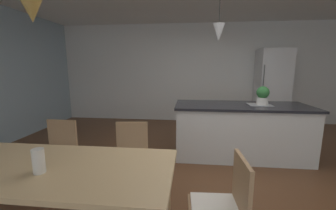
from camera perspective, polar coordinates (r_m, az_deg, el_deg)
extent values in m
cube|color=brown|center=(3.11, 13.46, -19.53)|extent=(10.00, 8.40, 0.04)
cube|color=white|center=(5.95, 10.05, 8.51)|extent=(10.00, 0.12, 2.70)
cube|color=tan|center=(1.98, -30.71, -14.56)|extent=(2.04, 0.84, 0.04)
cylinder|color=tan|center=(2.11, -0.14, -22.67)|extent=(0.06, 0.06, 0.73)
cube|color=#A87F56|center=(2.89, -28.74, -13.00)|extent=(0.41, 0.41, 0.04)
cube|color=white|center=(2.88, -28.80, -12.36)|extent=(0.37, 0.37, 0.03)
cube|color=#A87F56|center=(2.95, -27.04, -7.64)|extent=(0.38, 0.04, 0.42)
cylinder|color=#A87F56|center=(2.77, -27.53, -19.09)|extent=(0.04, 0.04, 0.41)
cylinder|color=#A87F56|center=(2.97, -33.15, -17.61)|extent=(0.04, 0.04, 0.41)
cylinder|color=#A87F56|center=(3.02, -23.67, -16.29)|extent=(0.04, 0.04, 0.41)
cylinder|color=#A87F56|center=(3.20, -29.05, -15.19)|extent=(0.04, 0.04, 0.41)
cube|color=#A87F56|center=(2.51, -10.52, -15.45)|extent=(0.43, 0.43, 0.04)
cube|color=white|center=(2.49, -10.55, -14.73)|extent=(0.39, 0.39, 0.03)
cube|color=#A87F56|center=(2.58, -9.86, -9.13)|extent=(0.38, 0.06, 0.42)
cylinder|color=#A87F56|center=(2.44, -7.00, -22.15)|extent=(0.04, 0.04, 0.41)
cylinder|color=#A87F56|center=(2.51, -15.29, -21.48)|extent=(0.04, 0.04, 0.41)
cylinder|color=#A87F56|center=(2.73, -5.91, -18.36)|extent=(0.04, 0.04, 0.41)
cylinder|color=#A87F56|center=(2.79, -13.20, -17.91)|extent=(0.04, 0.04, 0.41)
cube|color=white|center=(1.77, 12.96, -26.12)|extent=(0.38, 0.38, 0.03)
cube|color=#A87F56|center=(1.70, 19.62, -20.26)|extent=(0.05, 0.38, 0.42)
cube|color=silver|center=(3.78, 19.23, -6.81)|extent=(2.14, 0.83, 0.88)
cube|color=black|center=(3.68, 19.63, -0.23)|extent=(2.20, 0.89, 0.04)
cube|color=gray|center=(3.75, 23.92, 0.06)|extent=(0.36, 0.30, 0.01)
cube|color=silver|center=(5.94, 26.67, 4.09)|extent=(0.74, 0.64, 1.98)
cylinder|color=#4C4C4C|center=(5.51, 24.66, 3.85)|extent=(0.02, 0.02, 1.19)
cone|color=olive|center=(1.95, -33.54, 21.99)|extent=(0.22, 0.22, 0.25)
cylinder|color=black|center=(3.67, 14.07, 24.78)|extent=(0.01, 0.01, 0.50)
cone|color=#B7B7B7|center=(3.59, 13.79, 18.82)|extent=(0.18, 0.18, 0.27)
cylinder|color=beige|center=(3.75, 24.53, 0.93)|extent=(0.18, 0.18, 0.13)
sphere|color=#2D6B33|center=(3.74, 24.69, 3.17)|extent=(0.20, 0.20, 0.20)
cylinder|color=silver|center=(1.82, -32.08, -12.94)|extent=(0.08, 0.08, 0.18)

